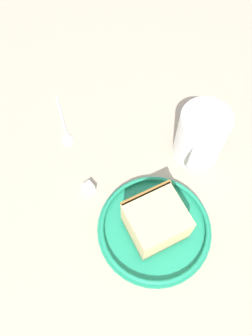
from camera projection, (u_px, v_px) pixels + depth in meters
ground_plane at (147, 206)px, 57.86cm from camera, size 137.69×137.69×3.79cm
small_plate at (154, 228)px, 53.36cm from camera, size 18.48×18.48×1.64cm
cake_slice at (155, 220)px, 50.49cm from camera, size 11.28×11.35×6.42cm
tea_mug at (201, 136)px, 55.96cm from camera, size 8.34×11.01×10.29cm
teaspoon at (65, 130)px, 62.27cm from camera, size 9.97×9.25×0.80cm
sugar_cube at (88, 188)px, 56.40cm from camera, size 2.16×2.16×1.72cm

